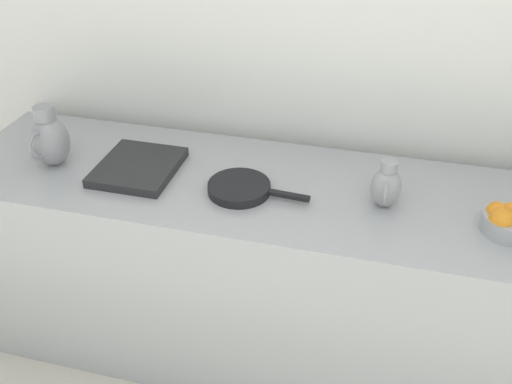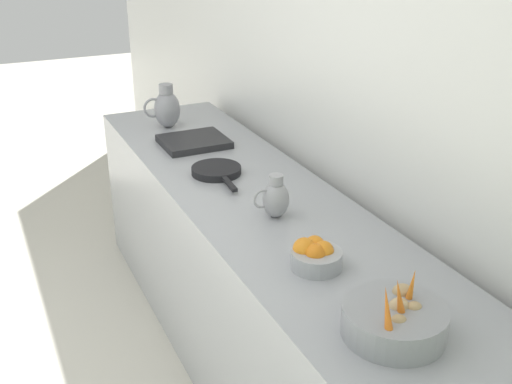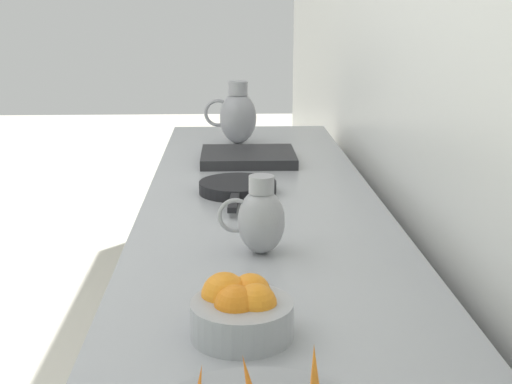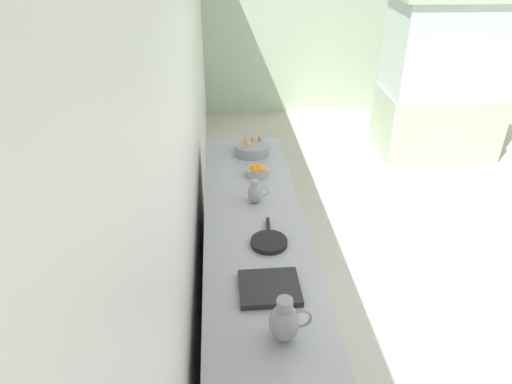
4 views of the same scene
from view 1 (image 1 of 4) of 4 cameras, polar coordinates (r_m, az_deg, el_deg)
The scene contains 7 objects.
tile_wall_left at distance 2.28m, azimuth 21.86°, elevation 17.15°, with size 0.10×8.36×3.00m, color white.
prep_counter at distance 2.37m, azimuth 5.18°, elevation -9.10°, with size 0.70×2.89×0.91m, color #9EA0A5.
orange_bowl at distance 2.04m, azimuth 24.51°, elevation -2.66°, with size 0.18×0.18×0.10m.
metal_pitcher_tall at distance 2.34m, azimuth -20.53°, elevation 5.12°, with size 0.21×0.15×0.25m.
metal_pitcher_short at distance 2.01m, azimuth 13.26°, elevation 0.60°, with size 0.16×0.11×0.18m.
counter_sink_basin at distance 2.24m, azimuth -12.06°, elevation 2.53°, with size 0.34×0.30×0.04m, color #232326.
skillet_on_counter at distance 2.07m, azimuth -1.61°, elevation 0.41°, with size 0.24×0.39×0.03m.
Camera 1 is at (0.24, 0.26, 2.07)m, focal length 38.76 mm.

